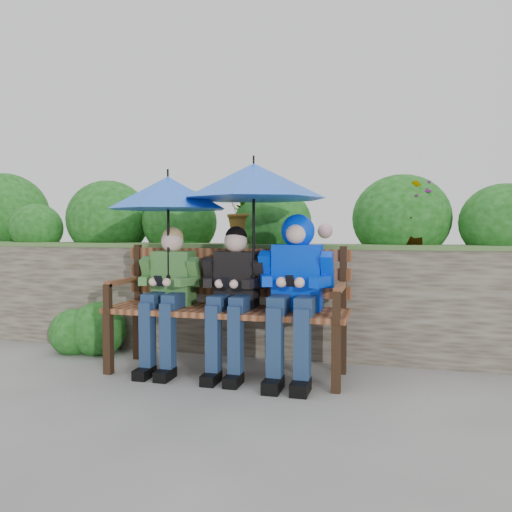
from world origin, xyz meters
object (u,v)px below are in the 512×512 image
(umbrella_left, at_px, (168,193))
(umbrella_right, at_px, (254,181))
(boy_right, at_px, (295,281))
(park_bench, at_px, (229,300))
(boy_middle, at_px, (233,290))
(boy_left, at_px, (168,289))

(umbrella_left, distance_m, umbrella_right, 0.73)
(boy_right, xyz_separation_m, umbrella_right, (-0.33, 0.00, 0.77))
(park_bench, distance_m, boy_middle, 0.15)
(boy_left, distance_m, boy_right, 1.06)
(park_bench, xyz_separation_m, boy_right, (0.57, -0.09, 0.18))
(boy_right, relative_size, umbrella_left, 1.31)
(park_bench, distance_m, umbrella_left, 1.01)
(boy_right, height_order, umbrella_right, umbrella_right)
(boy_left, bearing_deg, boy_right, 0.21)
(boy_right, xyz_separation_m, umbrella_left, (-1.06, 0.01, 0.70))
(boy_middle, relative_size, boy_right, 0.93)
(park_bench, bearing_deg, boy_left, -169.08)
(park_bench, height_order, boy_middle, boy_middle)
(boy_middle, distance_m, umbrella_left, 0.96)
(boy_right, height_order, umbrella_left, umbrella_left)
(umbrella_right, bearing_deg, boy_left, -179.34)
(boy_right, bearing_deg, boy_middle, -179.50)
(boy_right, relative_size, umbrella_right, 1.13)
(park_bench, relative_size, umbrella_right, 1.72)
(boy_right, bearing_deg, umbrella_right, 179.24)
(boy_left, distance_m, boy_middle, 0.56)
(boy_left, bearing_deg, umbrella_left, 102.29)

